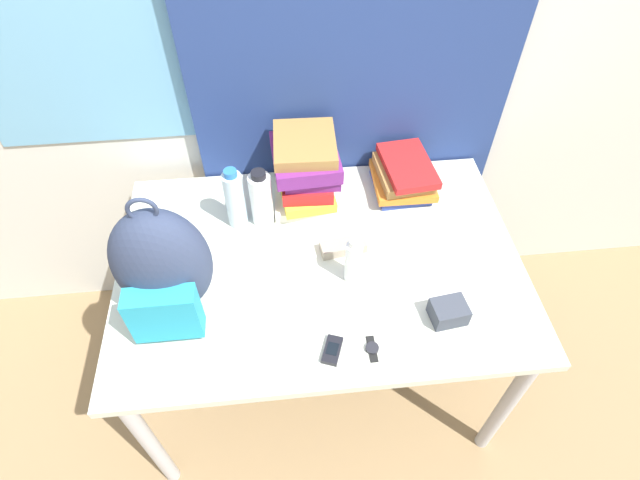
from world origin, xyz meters
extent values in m
plane|color=#8C704C|center=(0.00, 0.00, 0.00)|extent=(12.00, 12.00, 0.00)
cube|color=beige|center=(0.00, 0.98, 1.25)|extent=(6.00, 0.05, 2.50)
cube|color=#66A3C6|center=(-0.52, 0.95, 1.30)|extent=(1.10, 0.01, 0.80)
cube|color=navy|center=(0.16, 0.93, 1.25)|extent=(1.12, 0.04, 2.50)
cube|color=beige|center=(0.00, 0.45, 0.73)|extent=(1.31, 0.90, 0.03)
cylinder|color=#B2B2B7|center=(-0.60, 0.06, 0.36)|extent=(0.05, 0.05, 0.71)
cylinder|color=#B2B2B7|center=(0.60, 0.06, 0.36)|extent=(0.05, 0.05, 0.71)
cylinder|color=#B2B2B7|center=(-0.60, 0.84, 0.36)|extent=(0.05, 0.05, 0.71)
cylinder|color=#B2B2B7|center=(0.60, 0.84, 0.36)|extent=(0.05, 0.05, 0.71)
ellipsoid|color=#2D3851|center=(-0.45, 0.33, 0.93)|extent=(0.27, 0.19, 0.39)
cube|color=teal|center=(-0.45, 0.21, 0.86)|extent=(0.19, 0.07, 0.17)
torus|color=#2D3851|center=(-0.45, 0.33, 1.14)|extent=(0.08, 0.01, 0.08)
cube|color=silver|center=(-0.02, 0.75, 0.76)|extent=(0.22, 0.27, 0.04)
cube|color=yellow|center=(-0.02, 0.75, 0.80)|extent=(0.20, 0.29, 0.04)
cube|color=red|center=(-0.01, 0.75, 0.84)|extent=(0.18, 0.27, 0.05)
cube|color=#6B2370|center=(0.00, 0.74, 0.88)|extent=(0.19, 0.22, 0.04)
cube|color=#6B2370|center=(-0.02, 0.74, 0.93)|extent=(0.23, 0.26, 0.05)
cube|color=olive|center=(-0.02, 0.76, 0.98)|extent=(0.21, 0.24, 0.04)
cube|color=navy|center=(0.33, 0.76, 0.76)|extent=(0.19, 0.22, 0.03)
cube|color=orange|center=(0.34, 0.75, 0.79)|extent=(0.22, 0.23, 0.03)
cube|color=olive|center=(0.34, 0.76, 0.82)|extent=(0.19, 0.23, 0.04)
cube|color=red|center=(0.35, 0.75, 0.85)|extent=(0.19, 0.27, 0.03)
cylinder|color=silver|center=(-0.26, 0.65, 0.85)|extent=(0.07, 0.07, 0.22)
cylinder|color=#286BB7|center=(-0.26, 0.65, 0.97)|extent=(0.04, 0.04, 0.02)
cylinder|color=white|center=(-0.18, 0.65, 0.84)|extent=(0.07, 0.07, 0.20)
cylinder|color=black|center=(-0.18, 0.65, 0.95)|extent=(0.05, 0.05, 0.02)
cylinder|color=white|center=(0.09, 0.37, 0.82)|extent=(0.05, 0.05, 0.16)
cylinder|color=white|center=(0.09, 0.37, 0.91)|extent=(0.03, 0.03, 0.02)
cube|color=black|center=(0.00, 0.11, 0.75)|extent=(0.07, 0.10, 0.02)
cube|color=black|center=(0.00, 0.11, 0.76)|extent=(0.04, 0.05, 0.00)
cube|color=gray|center=(0.08, 0.48, 0.76)|extent=(0.16, 0.08, 0.04)
cube|color=#383D47|center=(0.35, 0.19, 0.77)|extent=(0.11, 0.09, 0.06)
cube|color=black|center=(0.11, 0.11, 0.74)|extent=(0.02, 0.08, 0.00)
cylinder|color=#232328|center=(0.11, 0.11, 0.75)|extent=(0.04, 0.04, 0.01)
camera|label=1|loc=(-0.11, -0.57, 2.02)|focal=28.00mm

